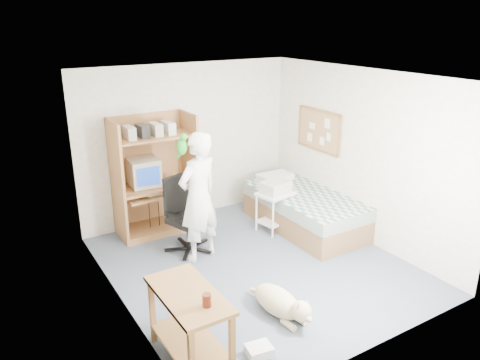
% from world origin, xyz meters
% --- Properties ---
extents(floor, '(4.00, 4.00, 0.00)m').
position_xyz_m(floor, '(0.00, 0.00, 0.00)').
color(floor, '#4B5766').
rests_on(floor, ground).
extents(wall_back, '(3.60, 0.02, 2.50)m').
position_xyz_m(wall_back, '(0.00, 2.00, 1.25)').
color(wall_back, beige).
rests_on(wall_back, floor).
extents(wall_right, '(0.02, 4.00, 2.50)m').
position_xyz_m(wall_right, '(1.80, 0.00, 1.25)').
color(wall_right, beige).
rests_on(wall_right, floor).
extents(wall_left, '(0.02, 4.00, 2.50)m').
position_xyz_m(wall_left, '(-1.80, 0.00, 1.25)').
color(wall_left, beige).
rests_on(wall_left, floor).
extents(ceiling, '(3.60, 4.00, 0.02)m').
position_xyz_m(ceiling, '(0.00, 0.00, 2.50)').
color(ceiling, white).
rests_on(ceiling, wall_back).
extents(computer_hutch, '(1.20, 0.63, 1.80)m').
position_xyz_m(computer_hutch, '(-0.70, 1.74, 0.82)').
color(computer_hutch, '#915D32').
rests_on(computer_hutch, floor).
extents(bed, '(1.02, 2.02, 0.66)m').
position_xyz_m(bed, '(1.30, 0.62, 0.29)').
color(bed, brown).
rests_on(bed, floor).
extents(side_desk, '(0.50, 1.00, 0.75)m').
position_xyz_m(side_desk, '(-1.55, -1.20, 0.49)').
color(side_desk, brown).
rests_on(side_desk, floor).
extents(corkboard, '(0.04, 0.94, 0.66)m').
position_xyz_m(corkboard, '(1.77, 0.90, 1.45)').
color(corkboard, olive).
rests_on(corkboard, wall_right).
extents(office_chair, '(0.61, 0.61, 1.07)m').
position_xyz_m(office_chair, '(-0.60, 0.90, 0.38)').
color(office_chair, black).
rests_on(office_chair, floor).
extents(person, '(0.75, 0.60, 1.78)m').
position_xyz_m(person, '(-0.53, 0.60, 0.89)').
color(person, white).
rests_on(person, floor).
extents(parrot, '(0.13, 0.23, 0.36)m').
position_xyz_m(parrot, '(-0.73, 0.61, 1.62)').
color(parrot, '#138821').
rests_on(parrot, person).
extents(dog, '(0.39, 0.99, 0.37)m').
position_xyz_m(dog, '(-0.38, -1.07, 0.16)').
color(dog, tan).
rests_on(dog, floor).
extents(printer_cart, '(0.58, 0.50, 0.62)m').
position_xyz_m(printer_cart, '(0.86, 0.78, 0.41)').
color(printer_cart, white).
rests_on(printer_cart, floor).
extents(printer, '(0.47, 0.40, 0.18)m').
position_xyz_m(printer, '(0.86, 0.78, 0.71)').
color(printer, beige).
rests_on(printer, printer_cart).
extents(crt_monitor, '(0.46, 0.48, 0.40)m').
position_xyz_m(crt_monitor, '(-0.86, 1.75, 0.97)').
color(crt_monitor, beige).
rests_on(crt_monitor, computer_hutch).
extents(keyboard, '(0.46, 0.19, 0.03)m').
position_xyz_m(keyboard, '(-0.68, 1.58, 0.67)').
color(keyboard, beige).
rests_on(keyboard, computer_hutch).
extents(pencil_cup, '(0.08, 0.08, 0.12)m').
position_xyz_m(pencil_cup, '(-0.40, 1.65, 0.82)').
color(pencil_cup, gold).
rests_on(pencil_cup, computer_hutch).
extents(drink_glass, '(0.08, 0.08, 0.12)m').
position_xyz_m(drink_glass, '(-1.50, -1.47, 0.81)').
color(drink_glass, '#43160A').
rests_on(drink_glass, side_desk).
extents(floor_box_a, '(0.28, 0.23, 0.10)m').
position_xyz_m(floor_box_a, '(-0.95, -1.49, 0.05)').
color(floor_box_a, silver).
rests_on(floor_box_a, floor).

